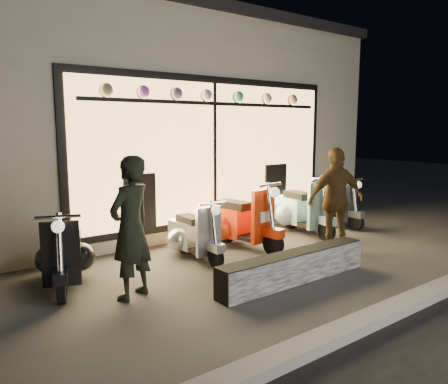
# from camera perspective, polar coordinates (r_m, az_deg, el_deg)

# --- Properties ---
(ground) EXTENTS (40.00, 40.00, 0.00)m
(ground) POSITION_cam_1_polar(r_m,az_deg,el_deg) (6.17, 3.28, -10.38)
(ground) COLOR #383533
(ground) RESTS_ON ground
(kerb) EXTENTS (40.00, 0.25, 0.12)m
(kerb) POSITION_cam_1_polar(r_m,az_deg,el_deg) (4.90, 19.12, -15.25)
(kerb) COLOR slate
(kerb) RESTS_ON ground
(shop_building) EXTENTS (10.20, 6.23, 4.20)m
(shop_building) POSITION_cam_1_polar(r_m,az_deg,el_deg) (10.16, -15.27, 8.83)
(shop_building) COLOR beige
(shop_building) RESTS_ON ground
(graffiti_barrier) EXTENTS (2.37, 0.28, 0.40)m
(graffiti_barrier) POSITION_cam_1_polar(r_m,az_deg,el_deg) (5.79, 9.14, -9.65)
(graffiti_barrier) COLOR black
(graffiti_barrier) RESTS_ON ground
(scooter_silver) EXTENTS (0.42, 1.26, 0.90)m
(scooter_silver) POSITION_cam_1_polar(r_m,az_deg,el_deg) (6.77, -4.20, -5.46)
(scooter_silver) COLOR black
(scooter_silver) RESTS_ON ground
(scooter_red) EXTENTS (0.61, 1.51, 1.08)m
(scooter_red) POSITION_cam_1_polar(r_m,az_deg,el_deg) (7.37, 1.72, -3.74)
(scooter_red) COLOR black
(scooter_red) RESTS_ON ground
(scooter_black) EXTENTS (0.74, 1.35, 0.97)m
(scooter_black) POSITION_cam_1_polar(r_m,az_deg,el_deg) (6.00, -20.13, -7.53)
(scooter_black) COLOR black
(scooter_black) RESTS_ON ground
(scooter_blue) EXTENTS (0.64, 1.52, 1.08)m
(scooter_blue) POSITION_cam_1_polar(r_m,az_deg,el_deg) (8.49, 9.88, -2.21)
(scooter_blue) COLOR black
(scooter_blue) RESTS_ON ground
(scooter_grey) EXTENTS (0.43, 1.34, 0.97)m
(scooter_grey) POSITION_cam_1_polar(r_m,az_deg,el_deg) (9.25, 13.43, -1.72)
(scooter_grey) COLOR black
(scooter_grey) RESTS_ON ground
(man) EXTENTS (0.72, 0.61, 1.68)m
(man) POSITION_cam_1_polar(r_m,az_deg,el_deg) (5.17, -12.08, -4.60)
(man) COLOR black
(man) RESTS_ON ground
(woman) EXTENTS (1.06, 0.69, 1.68)m
(woman) POSITION_cam_1_polar(r_m,az_deg,el_deg) (7.22, 14.42, -0.98)
(woman) COLOR #52371A
(woman) RESTS_ON ground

